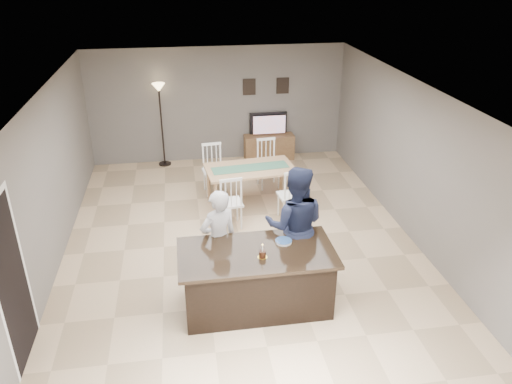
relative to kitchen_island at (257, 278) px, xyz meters
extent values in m
plane|color=#D2B087|center=(0.00, 1.80, -0.45)|extent=(8.00, 8.00, 0.00)
plane|color=slate|center=(0.00, 5.80, 0.90)|extent=(6.00, 0.00, 6.00)
plane|color=slate|center=(0.00, -2.20, 0.90)|extent=(6.00, 0.00, 6.00)
plane|color=slate|center=(-3.00, 1.80, 0.90)|extent=(0.00, 8.00, 8.00)
plane|color=slate|center=(3.00, 1.80, 0.90)|extent=(0.00, 8.00, 8.00)
plane|color=white|center=(0.00, 1.80, 2.25)|extent=(8.00, 8.00, 0.00)
cube|color=black|center=(0.00, 0.00, -0.03)|extent=(2.00, 1.00, 0.85)
cube|color=black|center=(0.00, 0.00, 0.42)|extent=(2.15, 1.10, 0.05)
cube|color=brown|center=(1.20, 5.57, -0.15)|extent=(1.20, 0.40, 0.60)
imported|color=black|center=(1.20, 5.64, 0.41)|extent=(0.91, 0.12, 0.53)
plane|color=#DF5918|center=(1.20, 5.56, 0.42)|extent=(0.78, 0.00, 0.78)
cube|color=black|center=(0.75, 5.78, 1.30)|extent=(0.30, 0.02, 0.38)
cube|color=black|center=(1.55, 5.78, 1.30)|extent=(0.30, 0.02, 0.38)
plane|color=black|center=(-2.99, -0.50, 0.60)|extent=(0.00, 2.10, 2.10)
imported|color=#BABABF|center=(-0.47, 0.55, 0.34)|extent=(0.68, 0.57, 1.60)
imported|color=#1B223C|center=(0.66, 0.55, 0.48)|extent=(1.06, 0.92, 1.87)
cylinder|color=yellow|center=(0.06, -0.15, 0.45)|extent=(0.13, 0.13, 0.00)
cylinder|color=#311A0D|center=(0.06, -0.15, 0.49)|extent=(0.10, 0.10, 0.09)
cylinder|color=white|center=(0.06, -0.15, 0.59)|extent=(0.02, 0.02, 0.10)
sphere|color=#FFBF4C|center=(0.06, -0.15, 0.64)|extent=(0.02, 0.02, 0.02)
cylinder|color=white|center=(0.41, 0.17, 0.45)|extent=(0.23, 0.23, 0.01)
cylinder|color=white|center=(0.41, 0.17, 0.46)|extent=(0.23, 0.23, 0.01)
cylinder|color=white|center=(0.41, 0.17, 0.47)|extent=(0.23, 0.23, 0.01)
cylinder|color=#2F5490|center=(0.41, 0.17, 0.48)|extent=(0.24, 0.24, 0.00)
cube|color=#A48159|center=(0.38, 3.16, 0.33)|extent=(1.80, 1.14, 0.04)
cylinder|color=#A48159|center=(-0.35, 2.68, -0.07)|extent=(0.06, 0.06, 0.76)
cylinder|color=#A48159|center=(1.11, 3.63, -0.07)|extent=(0.06, 0.06, 0.76)
cube|color=#39684E|center=(0.38, 3.16, 0.35)|extent=(1.53, 0.53, 0.01)
cube|color=white|center=(-0.13, 2.35, 0.03)|extent=(0.49, 0.47, 0.04)
cylinder|color=white|center=(-0.29, 2.16, -0.22)|extent=(0.03, 0.03, 0.46)
cylinder|color=white|center=(0.04, 2.54, -0.22)|extent=(0.03, 0.03, 0.46)
cube|color=white|center=(-0.11, 2.16, 0.56)|extent=(0.41, 0.07, 0.05)
cube|color=white|center=(1.04, 2.47, 0.03)|extent=(0.49, 0.47, 0.04)
cylinder|color=white|center=(0.88, 2.28, -0.22)|extent=(0.03, 0.03, 0.46)
cylinder|color=white|center=(1.21, 2.66, -0.22)|extent=(0.03, 0.03, 0.46)
cube|color=white|center=(1.06, 2.28, 0.56)|extent=(0.41, 0.07, 0.05)
cube|color=white|center=(-0.28, 3.84, 0.03)|extent=(0.49, 0.47, 0.04)
cylinder|color=white|center=(-0.12, 4.03, -0.22)|extent=(0.03, 0.03, 0.46)
cylinder|color=white|center=(-0.45, 3.65, -0.22)|extent=(0.03, 0.03, 0.46)
cube|color=white|center=(-0.30, 4.03, 0.56)|extent=(0.41, 0.07, 0.05)
cube|color=white|center=(0.89, 3.96, 0.03)|extent=(0.49, 0.47, 0.04)
cylinder|color=white|center=(1.05, 4.15, -0.22)|extent=(0.03, 0.03, 0.46)
cylinder|color=white|center=(0.73, 3.77, -0.22)|extent=(0.03, 0.03, 0.46)
cube|color=white|center=(0.87, 4.16, 0.56)|extent=(0.41, 0.07, 0.05)
cylinder|color=black|center=(-1.34, 5.59, -0.44)|extent=(0.29, 0.29, 0.03)
cylinder|color=black|center=(-1.34, 5.59, 0.47)|extent=(0.04, 0.04, 1.80)
cone|color=#FFD58C|center=(-1.34, 5.59, 1.41)|extent=(0.29, 0.29, 0.19)
camera|label=1|loc=(-0.92, -5.71, 4.12)|focal=35.00mm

